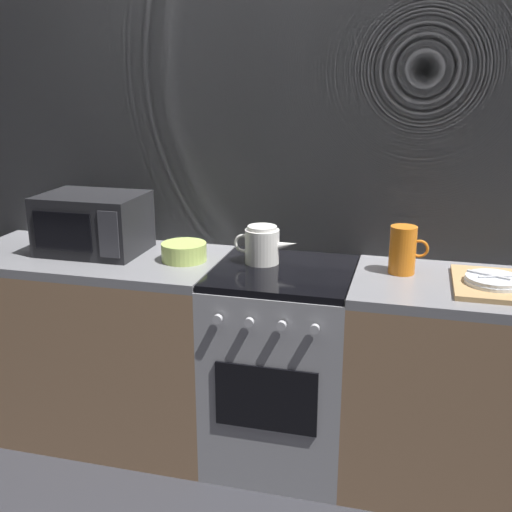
# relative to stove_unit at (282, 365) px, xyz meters

# --- Properties ---
(ground_plane) EXTENTS (8.00, 8.00, 0.00)m
(ground_plane) POSITION_rel_stove_unit_xyz_m (0.00, 0.00, -0.45)
(ground_plane) COLOR #2D2D33
(back_wall) EXTENTS (3.60, 0.05, 2.40)m
(back_wall) POSITION_rel_stove_unit_xyz_m (0.00, 0.32, 0.75)
(back_wall) COLOR gray
(back_wall) RESTS_ON ground_plane
(counter_left) EXTENTS (1.20, 0.60, 0.90)m
(counter_left) POSITION_rel_stove_unit_xyz_m (-0.90, 0.00, 0.00)
(counter_left) COLOR #997251
(counter_left) RESTS_ON ground_plane
(stove_unit) EXTENTS (0.60, 0.63, 0.90)m
(stove_unit) POSITION_rel_stove_unit_xyz_m (0.00, 0.00, 0.00)
(stove_unit) COLOR #9E9EA3
(stove_unit) RESTS_ON ground_plane
(counter_right) EXTENTS (1.20, 0.60, 0.90)m
(counter_right) POSITION_rel_stove_unit_xyz_m (0.90, 0.00, 0.00)
(counter_right) COLOR #997251
(counter_right) RESTS_ON ground_plane
(microwave) EXTENTS (0.46, 0.35, 0.27)m
(microwave) POSITION_rel_stove_unit_xyz_m (-0.91, 0.05, 0.59)
(microwave) COLOR black
(microwave) RESTS_ON counter_left
(kettle) EXTENTS (0.28, 0.15, 0.17)m
(kettle) POSITION_rel_stove_unit_xyz_m (-0.11, 0.07, 0.53)
(kettle) COLOR white
(kettle) RESTS_ON stove_unit
(mixing_bowl) EXTENTS (0.20, 0.20, 0.08)m
(mixing_bowl) POSITION_rel_stove_unit_xyz_m (-0.45, 0.02, 0.49)
(mixing_bowl) COLOR #B7D166
(mixing_bowl) RESTS_ON counter_left
(pitcher) EXTENTS (0.16, 0.11, 0.20)m
(pitcher) POSITION_rel_stove_unit_xyz_m (0.49, 0.08, 0.55)
(pitcher) COLOR orange
(pitcher) RESTS_ON counter_right
(dish_pile) EXTENTS (0.30, 0.40, 0.06)m
(dish_pile) POSITION_rel_stove_unit_xyz_m (0.84, -0.02, 0.47)
(dish_pile) COLOR tan
(dish_pile) RESTS_ON counter_right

